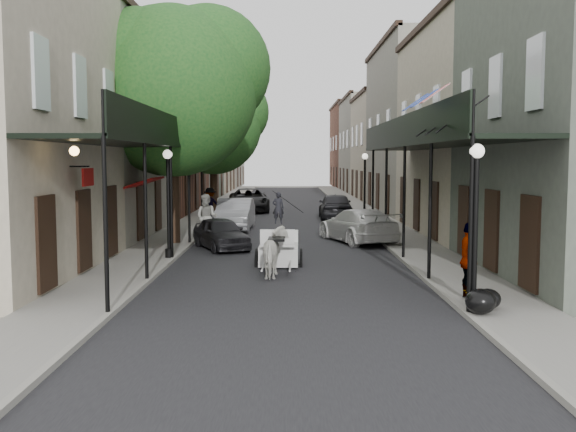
{
  "coord_description": "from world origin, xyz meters",
  "views": [
    {
      "loc": [
        -0.03,
        -15.95,
        3.48
      ],
      "look_at": [
        0.01,
        5.5,
        1.6
      ],
      "focal_mm": 40.0,
      "sensor_mm": 36.0,
      "label": 1
    }
  ],
  "objects_px": {
    "car_left_mid": "(235,215)",
    "car_right_far": "(335,206)",
    "tree_far": "(219,122)",
    "horse": "(277,252)",
    "carriage": "(279,236)",
    "car_left_far": "(249,200)",
    "lamppost_right_near": "(475,225)",
    "pedestrian_sidewalk_left": "(210,205)",
    "pedestrian_walking": "(207,217)",
    "car_left_near": "(221,233)",
    "lamppost_left": "(168,202)",
    "tree_near": "(183,85)",
    "car_right_near": "(358,225)",
    "pedestrian_sidewalk_right": "(469,260)",
    "lamppost_right_far": "(365,187)"
  },
  "relations": [
    {
      "from": "lamppost_right_near",
      "to": "pedestrian_walking",
      "type": "distance_m",
      "value": 15.71
    },
    {
      "from": "pedestrian_sidewalk_left",
      "to": "car_left_near",
      "type": "xyz_separation_m",
      "value": [
        1.6,
        -9.86,
        -0.43
      ]
    },
    {
      "from": "lamppost_right_near",
      "to": "car_left_near",
      "type": "distance_m",
      "value": 12.87
    },
    {
      "from": "lamppost_right_near",
      "to": "pedestrian_sidewalk_left",
      "type": "bearing_deg",
      "value": 111.8
    },
    {
      "from": "car_right_near",
      "to": "lamppost_right_near",
      "type": "bearing_deg",
      "value": 76.92
    },
    {
      "from": "car_left_near",
      "to": "car_left_far",
      "type": "bearing_deg",
      "value": 66.11
    },
    {
      "from": "tree_far",
      "to": "carriage",
      "type": "bearing_deg",
      "value": -78.17
    },
    {
      "from": "tree_near",
      "to": "car_left_mid",
      "type": "bearing_deg",
      "value": 73.73
    },
    {
      "from": "lamppost_right_near",
      "to": "lamppost_right_far",
      "type": "xyz_separation_m",
      "value": [
        0.0,
        20.0,
        0.0
      ]
    },
    {
      "from": "horse",
      "to": "car_right_far",
      "type": "relative_size",
      "value": 0.38
    },
    {
      "from": "tree_far",
      "to": "horse",
      "type": "bearing_deg",
      "value": -79.56
    },
    {
      "from": "lamppost_left",
      "to": "car_left_far",
      "type": "height_order",
      "value": "lamppost_left"
    },
    {
      "from": "lamppost_right_near",
      "to": "lamppost_right_far",
      "type": "distance_m",
      "value": 20.0
    },
    {
      "from": "pedestrian_walking",
      "to": "car_right_near",
      "type": "relative_size",
      "value": 0.41
    },
    {
      "from": "tree_near",
      "to": "lamppost_right_far",
      "type": "bearing_deg",
      "value": 43.31
    },
    {
      "from": "car_right_far",
      "to": "car_left_mid",
      "type": "bearing_deg",
      "value": 48.44
    },
    {
      "from": "tree_far",
      "to": "lamppost_left",
      "type": "xyz_separation_m",
      "value": [
        0.15,
        -18.18,
        -3.79
      ]
    },
    {
      "from": "car_left_mid",
      "to": "car_right_far",
      "type": "height_order",
      "value": "car_right_far"
    },
    {
      "from": "lamppost_right_far",
      "to": "car_right_near",
      "type": "xyz_separation_m",
      "value": [
        -1.12,
        -6.98,
        -1.33
      ]
    },
    {
      "from": "pedestrian_sidewalk_right",
      "to": "car_right_far",
      "type": "bearing_deg",
      "value": 5.65
    },
    {
      "from": "pedestrian_sidewalk_right",
      "to": "car_right_far",
      "type": "relative_size",
      "value": 0.4
    },
    {
      "from": "lamppost_left",
      "to": "car_right_far",
      "type": "bearing_deg",
      "value": 66.0
    },
    {
      "from": "tree_near",
      "to": "car_right_far",
      "type": "height_order",
      "value": "tree_near"
    },
    {
      "from": "pedestrian_walking",
      "to": "car_left_near",
      "type": "height_order",
      "value": "pedestrian_walking"
    },
    {
      "from": "carriage",
      "to": "car_left_far",
      "type": "distance_m",
      "value": 21.85
    },
    {
      "from": "horse",
      "to": "car_left_far",
      "type": "height_order",
      "value": "car_left_far"
    },
    {
      "from": "tree_near",
      "to": "car_left_mid",
      "type": "xyz_separation_m",
      "value": [
        1.6,
        5.47,
        -5.71
      ]
    },
    {
      "from": "car_right_near",
      "to": "pedestrian_walking",
      "type": "bearing_deg",
      "value": -24.08
    },
    {
      "from": "tree_near",
      "to": "car_left_mid",
      "type": "height_order",
      "value": "tree_near"
    },
    {
      "from": "pedestrian_sidewalk_right",
      "to": "car_right_near",
      "type": "height_order",
      "value": "pedestrian_sidewalk_right"
    },
    {
      "from": "pedestrian_walking",
      "to": "car_left_mid",
      "type": "xyz_separation_m",
      "value": [
        0.9,
        3.95,
        -0.22
      ]
    },
    {
      "from": "pedestrian_sidewalk_right",
      "to": "tree_near",
      "type": "bearing_deg",
      "value": 40.08
    },
    {
      "from": "lamppost_left",
      "to": "car_left_mid",
      "type": "height_order",
      "value": "lamppost_left"
    },
    {
      "from": "pedestrian_walking",
      "to": "lamppost_right_far",
      "type": "bearing_deg",
      "value": 52.71
    },
    {
      "from": "lamppost_left",
      "to": "carriage",
      "type": "relative_size",
      "value": 1.5
    },
    {
      "from": "car_right_far",
      "to": "tree_near",
      "type": "bearing_deg",
      "value": 59.36
    },
    {
      "from": "pedestrian_sidewalk_left",
      "to": "car_left_mid",
      "type": "height_order",
      "value": "pedestrian_sidewalk_left"
    },
    {
      "from": "pedestrian_sidewalk_left",
      "to": "pedestrian_sidewalk_right",
      "type": "bearing_deg",
      "value": 115.24
    },
    {
      "from": "tree_far",
      "to": "lamppost_right_near",
      "type": "height_order",
      "value": "tree_far"
    },
    {
      "from": "pedestrian_sidewalk_left",
      "to": "lamppost_right_near",
      "type": "bearing_deg",
      "value": 113.14
    },
    {
      "from": "pedestrian_sidewalk_right",
      "to": "pedestrian_walking",
      "type": "bearing_deg",
      "value": 34.21
    },
    {
      "from": "car_right_far",
      "to": "lamppost_right_near",
      "type": "bearing_deg",
      "value": 94.16
    },
    {
      "from": "pedestrian_sidewalk_right",
      "to": "car_left_far",
      "type": "distance_m",
      "value": 28.51
    },
    {
      "from": "lamppost_right_near",
      "to": "pedestrian_walking",
      "type": "xyz_separation_m",
      "value": [
        -7.6,
        13.71,
        -1.05
      ]
    },
    {
      "from": "car_right_near",
      "to": "car_right_far",
      "type": "distance_m",
      "value": 10.53
    },
    {
      "from": "horse",
      "to": "pedestrian_walking",
      "type": "bearing_deg",
      "value": -68.86
    },
    {
      "from": "tree_near",
      "to": "pedestrian_walking",
      "type": "height_order",
      "value": "tree_near"
    },
    {
      "from": "lamppost_right_near",
      "to": "car_left_mid",
      "type": "distance_m",
      "value": 18.92
    },
    {
      "from": "lamppost_right_far",
      "to": "car_left_near",
      "type": "xyz_separation_m",
      "value": [
        -6.7,
        -9.1,
        -1.42
      ]
    },
    {
      "from": "lamppost_right_far",
      "to": "car_left_mid",
      "type": "distance_m",
      "value": 7.21
    }
  ]
}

